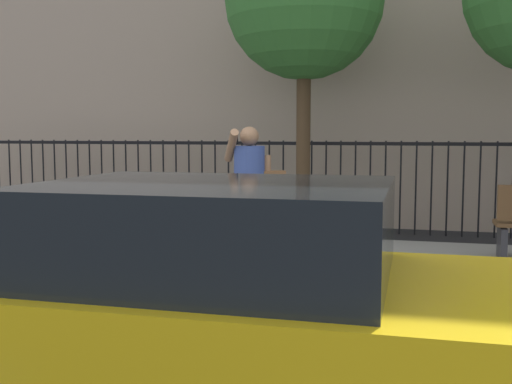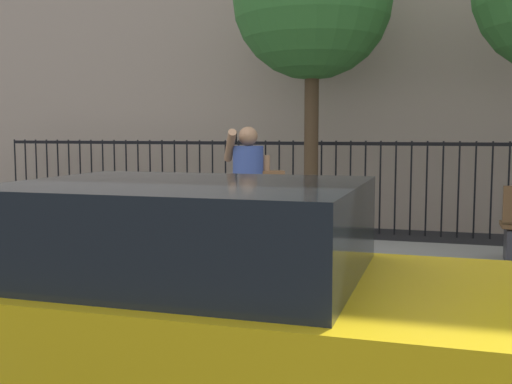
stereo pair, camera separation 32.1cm
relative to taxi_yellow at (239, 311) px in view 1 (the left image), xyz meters
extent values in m
plane|color=black|center=(-1.16, 1.47, -0.70)|extent=(60.00, 60.00, 0.00)
cube|color=gray|center=(-1.16, 3.67, -0.63)|extent=(28.00, 4.40, 0.15)
cube|color=black|center=(-1.16, 7.37, 0.85)|extent=(12.00, 0.04, 0.06)
cylinder|color=black|center=(-6.91, 7.37, 0.10)|extent=(0.03, 0.03, 1.60)
cylinder|color=black|center=(-6.65, 7.37, 0.10)|extent=(0.03, 0.03, 1.60)
cylinder|color=black|center=(-6.40, 7.37, 0.10)|extent=(0.03, 0.03, 1.60)
cylinder|color=black|center=(-6.14, 7.37, 0.10)|extent=(0.03, 0.03, 1.60)
cylinder|color=black|center=(-5.88, 7.37, 0.10)|extent=(0.03, 0.03, 1.60)
cylinder|color=black|center=(-5.63, 7.37, 0.10)|extent=(0.03, 0.03, 1.60)
cylinder|color=black|center=(-5.37, 7.37, 0.10)|extent=(0.03, 0.03, 1.60)
cylinder|color=black|center=(-5.12, 7.37, 0.10)|extent=(0.03, 0.03, 1.60)
cylinder|color=black|center=(-4.86, 7.37, 0.10)|extent=(0.03, 0.03, 1.60)
cylinder|color=black|center=(-4.61, 7.37, 0.10)|extent=(0.03, 0.03, 1.60)
cylinder|color=black|center=(-4.35, 7.37, 0.10)|extent=(0.03, 0.03, 1.60)
cylinder|color=black|center=(-4.10, 7.37, 0.10)|extent=(0.03, 0.03, 1.60)
cylinder|color=black|center=(-3.84, 7.37, 0.10)|extent=(0.03, 0.03, 1.60)
cylinder|color=black|center=(-3.59, 7.37, 0.10)|extent=(0.03, 0.03, 1.60)
cylinder|color=black|center=(-3.33, 7.37, 0.10)|extent=(0.03, 0.03, 1.60)
cylinder|color=black|center=(-3.08, 7.37, 0.10)|extent=(0.03, 0.03, 1.60)
cylinder|color=black|center=(-2.82, 7.37, 0.10)|extent=(0.03, 0.03, 1.60)
cylinder|color=black|center=(-2.57, 7.37, 0.10)|extent=(0.03, 0.03, 1.60)
cylinder|color=black|center=(-2.31, 7.37, 0.10)|extent=(0.03, 0.03, 1.60)
cylinder|color=black|center=(-2.06, 7.37, 0.10)|extent=(0.03, 0.03, 1.60)
cylinder|color=black|center=(-1.80, 7.37, 0.10)|extent=(0.03, 0.03, 1.60)
cylinder|color=black|center=(-1.54, 7.37, 0.10)|extent=(0.03, 0.03, 1.60)
cylinder|color=black|center=(-1.29, 7.37, 0.10)|extent=(0.03, 0.03, 1.60)
cylinder|color=black|center=(-1.03, 7.37, 0.10)|extent=(0.03, 0.03, 1.60)
cylinder|color=black|center=(-0.78, 7.37, 0.10)|extent=(0.03, 0.03, 1.60)
cylinder|color=black|center=(-0.52, 7.37, 0.10)|extent=(0.03, 0.03, 1.60)
cylinder|color=black|center=(-0.27, 7.37, 0.10)|extent=(0.03, 0.03, 1.60)
cylinder|color=black|center=(-0.01, 7.37, 0.10)|extent=(0.03, 0.03, 1.60)
cylinder|color=black|center=(0.24, 7.37, 0.10)|extent=(0.03, 0.03, 1.60)
cylinder|color=black|center=(0.50, 7.37, 0.10)|extent=(0.03, 0.03, 1.60)
cylinder|color=black|center=(0.75, 7.37, 0.10)|extent=(0.03, 0.03, 1.60)
cylinder|color=black|center=(1.01, 7.37, 0.10)|extent=(0.03, 0.03, 1.60)
cylinder|color=black|center=(1.26, 7.37, 0.10)|extent=(0.03, 0.03, 1.60)
cylinder|color=black|center=(1.52, 7.37, 0.10)|extent=(0.03, 0.03, 1.60)
cylinder|color=black|center=(1.77, 7.37, 0.10)|extent=(0.03, 0.03, 1.60)
cylinder|color=black|center=(2.03, 7.37, 0.10)|extent=(0.03, 0.03, 1.60)
cylinder|color=black|center=(2.29, 7.37, 0.10)|extent=(0.03, 0.03, 1.60)
cylinder|color=black|center=(2.54, 7.37, 0.10)|extent=(0.03, 0.03, 1.60)
cube|color=yellow|center=(0.05, 0.00, -0.13)|extent=(4.21, 1.82, 0.70)
cube|color=black|center=(-0.15, 0.00, 0.47)|extent=(2.01, 1.61, 0.55)
cylinder|color=black|center=(1.40, 0.81, -0.38)|extent=(0.64, 0.22, 0.64)
cylinder|color=black|center=(-1.30, 0.82, -0.38)|extent=(0.64, 0.22, 0.64)
cylinder|color=#936B4C|center=(-0.89, 3.17, -0.17)|extent=(0.15, 0.15, 0.75)
cylinder|color=#936B4C|center=(-0.71, 3.26, -0.17)|extent=(0.15, 0.15, 0.75)
cylinder|color=#33478C|center=(-0.80, 3.21, 0.55)|extent=(0.45, 0.45, 0.69)
sphere|color=#936B4C|center=(-0.80, 3.21, 1.00)|extent=(0.21, 0.21, 0.21)
cylinder|color=#936B4C|center=(-0.98, 3.12, 0.89)|extent=(0.29, 0.47, 0.37)
cylinder|color=#936B4C|center=(-0.62, 3.30, 0.52)|extent=(0.09, 0.09, 0.52)
cube|color=black|center=(-0.96, 3.20, 0.98)|extent=(0.07, 0.04, 0.15)
cube|color=brown|center=(-0.57, 3.33, 0.44)|extent=(0.32, 0.27, 0.34)
cube|color=#333338|center=(2.07, 4.85, -0.35)|extent=(0.08, 0.41, 0.40)
cylinder|color=#4C3823|center=(-0.75, 6.38, 0.86)|extent=(0.23, 0.23, 3.13)
camera|label=1|loc=(0.97, -3.37, 1.03)|focal=43.25mm
camera|label=2|loc=(1.28, -3.29, 1.03)|focal=43.25mm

